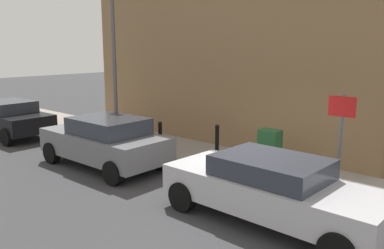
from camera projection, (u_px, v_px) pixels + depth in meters
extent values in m
plane|color=#38383A|center=(243.00, 199.00, 9.17)|extent=(80.00, 80.00, 0.00)
cube|color=gray|center=(138.00, 141.00, 14.54)|extent=(2.38, 30.00, 0.15)
cube|color=olive|center=(264.00, 20.00, 15.70)|extent=(7.10, 11.53, 8.97)
cube|color=#B7B7BC|center=(272.00, 192.00, 7.87)|extent=(1.79, 4.52, 0.62)
cube|color=#2D333D|center=(271.00, 168.00, 7.80)|extent=(1.54, 2.13, 0.42)
cylinder|color=black|center=(182.00, 196.00, 8.48)|extent=(0.23, 0.64, 0.64)
cylinder|color=black|center=(228.00, 178.00, 9.64)|extent=(0.23, 0.64, 0.64)
cylinder|color=black|center=(374.00, 219.00, 7.39)|extent=(0.23, 0.64, 0.64)
cube|color=slate|center=(104.00, 144.00, 11.56)|extent=(1.85, 4.06, 0.69)
cube|color=#2D333D|center=(109.00, 126.00, 11.30)|extent=(1.61, 2.06, 0.48)
cylinder|color=black|center=(52.00, 153.00, 11.94)|extent=(0.23, 0.64, 0.64)
cylinder|color=black|center=(99.00, 143.00, 13.20)|extent=(0.23, 0.64, 0.64)
cylinder|color=black|center=(113.00, 173.00, 10.05)|extent=(0.23, 0.64, 0.64)
cylinder|color=black|center=(161.00, 159.00, 11.31)|extent=(0.23, 0.64, 0.64)
cube|color=black|center=(8.00, 120.00, 15.55)|extent=(1.83, 4.30, 0.64)
cube|color=#2D333D|center=(9.00, 107.00, 15.35)|extent=(1.56, 1.91, 0.45)
cylinder|color=black|center=(10.00, 120.00, 17.21)|extent=(0.24, 0.65, 0.64)
cylinder|color=black|center=(7.00, 137.00, 14.00)|extent=(0.24, 0.65, 0.64)
cylinder|color=black|center=(49.00, 130.00, 15.22)|extent=(0.24, 0.65, 0.64)
cube|color=#1E4C28|center=(269.00, 151.00, 10.58)|extent=(0.40, 0.55, 1.15)
cube|color=#333333|center=(269.00, 170.00, 10.69)|extent=(0.46, 0.61, 0.08)
cylinder|color=black|center=(217.00, 143.00, 11.88)|extent=(0.12, 0.12, 0.95)
sphere|color=black|center=(217.00, 127.00, 11.78)|extent=(0.14, 0.14, 0.14)
cylinder|color=black|center=(160.00, 139.00, 12.34)|extent=(0.12, 0.12, 0.95)
sphere|color=black|center=(160.00, 124.00, 12.25)|extent=(0.14, 0.14, 0.14)
cylinder|color=#59595B|center=(340.00, 147.00, 8.68)|extent=(0.08, 0.08, 2.30)
cube|color=white|center=(342.00, 106.00, 8.49)|extent=(0.03, 0.56, 0.40)
cube|color=red|center=(342.00, 107.00, 8.48)|extent=(0.01, 0.60, 0.44)
cylinder|color=#59595B|center=(114.00, 62.00, 14.13)|extent=(0.14, 0.14, 5.50)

